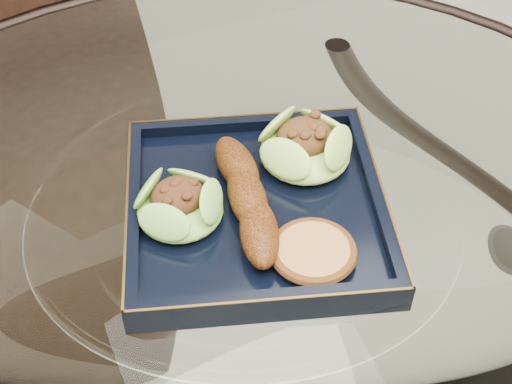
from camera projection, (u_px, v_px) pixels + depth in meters
name	position (u px, v px, depth m)	size (l,w,h in m)	color
dining_table	(246.00, 333.00, 0.86)	(1.13, 1.13, 0.77)	white
dining_chair	(21.00, 112.00, 1.15)	(0.54, 0.54, 1.08)	black
navy_plate	(256.00, 212.00, 0.76)	(0.27, 0.27, 0.02)	black
lettuce_wrap_left	(180.00, 206.00, 0.73)	(0.09, 0.09, 0.03)	#559D2D
lettuce_wrap_right	(305.00, 148.00, 0.79)	(0.10, 0.10, 0.04)	#6DAD32
roasted_plantain	(248.00, 197.00, 0.74)	(0.18, 0.04, 0.03)	#642D0A
crumb_patty	(313.00, 253.00, 0.70)	(0.08, 0.08, 0.01)	#C27D40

